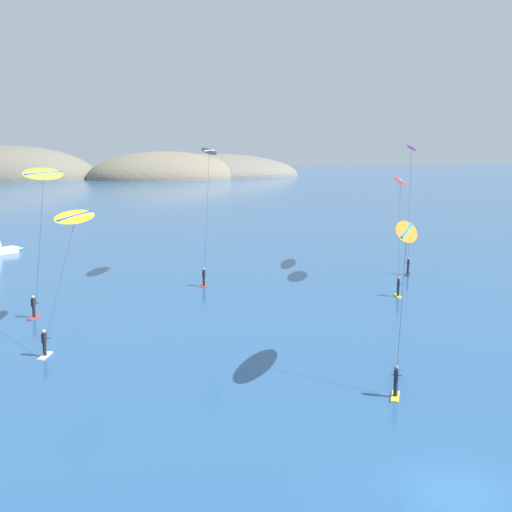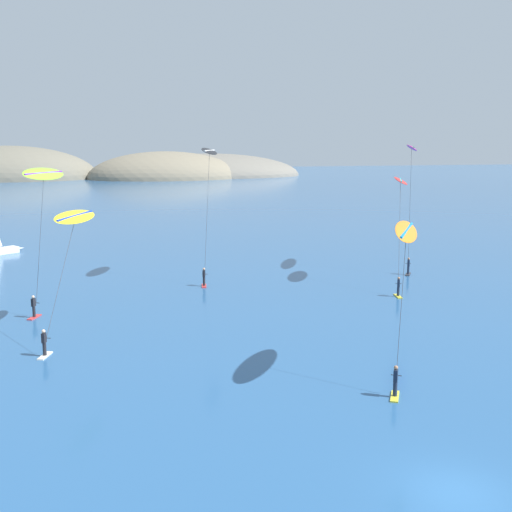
# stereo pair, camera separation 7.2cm
# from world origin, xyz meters

# --- Properties ---
(ground_plane) EXTENTS (600.00, 600.00, 0.00)m
(ground_plane) POSITION_xyz_m (0.00, 0.00, 0.00)
(ground_plane) COLOR #285689
(headland_island) EXTENTS (136.93, 55.17, 22.94)m
(headland_island) POSITION_xyz_m (-2.18, 217.84, 0.00)
(headland_island) COLOR #6B6656
(headland_island) RESTS_ON ground
(sailboat_near) EXTENTS (5.36, 4.30, 5.70)m
(sailboat_near) POSITION_xyz_m (-23.79, 59.13, 0.64)
(sailboat_near) COLOR white
(sailboat_near) RESTS_ON ground
(kitesurfer_orange) EXTENTS (4.28, 5.93, 8.76)m
(kitesurfer_orange) POSITION_xyz_m (3.19, 11.06, 7.71)
(kitesurfer_orange) COLOR yellow
(kitesurfer_orange) RESTS_ON ground
(kitesurfer_yellow) EXTENTS (4.23, 9.16, 8.37)m
(kitesurfer_yellow) POSITION_xyz_m (-14.18, 24.92, 7.46)
(kitesurfer_yellow) COLOR silver
(kitesurfer_yellow) RESTS_ON ground
(kitesurfer_lime) EXTENTS (3.59, 5.17, 11.08)m
(kitesurfer_lime) POSITION_xyz_m (-16.45, 31.11, 9.74)
(kitesurfer_lime) COLOR red
(kitesurfer_lime) RESTS_ON ground
(kitesurfer_magenta) EXTENTS (3.44, 6.07, 12.71)m
(kitesurfer_magenta) POSITION_xyz_m (17.86, 38.98, 11.34)
(kitesurfer_magenta) COLOR #2D2D33
(kitesurfer_magenta) RESTS_ON ground
(kitesurfer_red) EXTENTS (4.56, 8.78, 9.83)m
(kitesurfer_red) POSITION_xyz_m (14.14, 33.67, 8.71)
(kitesurfer_red) COLOR yellow
(kitesurfer_red) RESTS_ON ground
(kitesurfer_black) EXTENTS (3.00, 6.62, 12.44)m
(kitesurfer_black) POSITION_xyz_m (-2.34, 39.63, 11.02)
(kitesurfer_black) COLOR red
(kitesurfer_black) RESTS_ON ground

